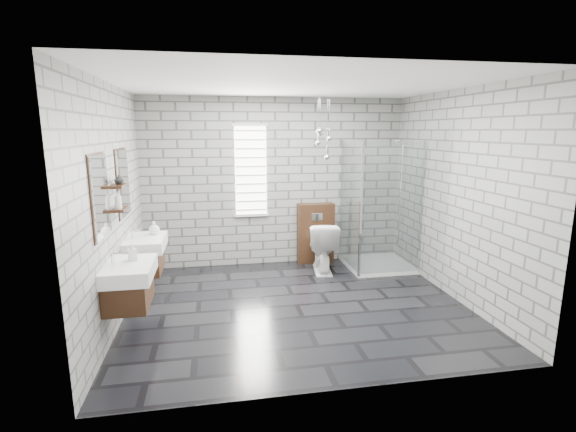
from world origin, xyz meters
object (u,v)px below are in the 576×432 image
object	(u,v)px
vanity_right	(142,245)
vanity_left	(125,273)
shower_enclosure	(375,238)
toilet	(322,246)
cistern_panel	(315,233)

from	to	relation	value
vanity_right	vanity_left	bearing A→B (deg)	-90.00
vanity_right	shower_enclosure	xyz separation A→B (m)	(3.41, 0.70, -0.25)
toilet	vanity_left	bearing A→B (deg)	43.70
vanity_left	shower_enclosure	size ratio (longest dim) A/B	0.77
vanity_left	vanity_right	xyz separation A→B (m)	(0.00, 1.08, 0.00)
shower_enclosure	toilet	size ratio (longest dim) A/B	2.57
shower_enclosure	toilet	world-z (taller)	shower_enclosure
toilet	shower_enclosure	bearing A→B (deg)	-176.69
cistern_panel	toilet	xyz separation A→B (m)	(0.00, -0.45, -0.10)
cistern_panel	shower_enclosure	xyz separation A→B (m)	(0.85, -0.52, 0.00)
cistern_panel	toilet	distance (m)	0.46
vanity_left	shower_enclosure	world-z (taller)	shower_enclosure
cistern_panel	toilet	bearing A→B (deg)	-90.00
vanity_right	shower_enclosure	world-z (taller)	shower_enclosure
vanity_left	vanity_right	world-z (taller)	same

